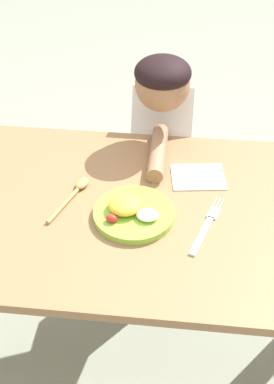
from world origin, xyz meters
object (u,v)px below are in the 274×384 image
at_px(plate, 132,212).
at_px(spoon, 75,192).
at_px(fork, 206,226).
at_px(person, 161,171).

bearing_deg(plate, spoon, 155.86).
bearing_deg(spoon, fork, -84.55).
height_order(plate, person, person).
bearing_deg(spoon, person, -8.82).
bearing_deg(person, plate, 84.29).
distance_m(plate, fork, 0.20).
xyz_separation_m(plate, fork, (0.19, -0.02, -0.01)).
bearing_deg(person, spoon, 61.07).
relative_size(spoon, person, 0.19).
distance_m(fork, person, 0.54).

